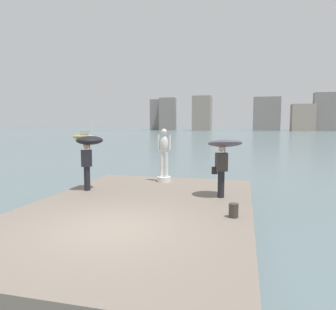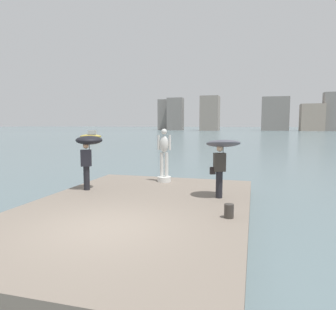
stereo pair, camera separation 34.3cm
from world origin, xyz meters
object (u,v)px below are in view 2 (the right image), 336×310
statue_white_figure (164,159)px  onlooker_right (222,151)px  boat_near (91,136)px  onlooker_left (88,147)px  mooring_bollard (229,211)px

statue_white_figure → onlooker_right: statue_white_figure is taller
boat_near → onlooker_left: bearing=-60.8°
mooring_bollard → boat_near: (-28.33, 43.49, -0.02)m
onlooker_left → onlooker_right: 4.82m
onlooker_right → boat_near: (-27.91, 41.30, -1.38)m
statue_white_figure → mooring_bollard: bearing=-55.5°
statue_white_figure → mooring_bollard: (3.01, -4.38, -0.76)m
onlooker_left → mooring_bollard: size_ratio=5.50×
onlooker_left → onlooker_right: size_ratio=1.01×
onlooker_left → mooring_bollard: 5.83m
statue_white_figure → boat_near: size_ratio=0.53×
statue_white_figure → onlooker_left: statue_white_figure is taller
mooring_bollard → statue_white_figure: bearing=124.5°
onlooker_right → boat_near: bearing=124.0°
boat_near → onlooker_right: bearing=-56.0°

